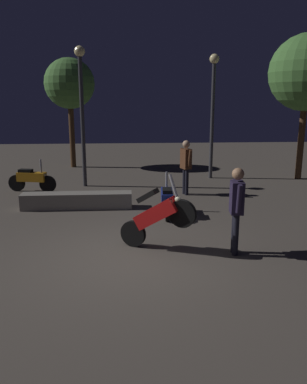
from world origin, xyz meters
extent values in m
plane|color=#4C443D|center=(0.00, 0.00, 0.00)|extent=(40.00, 40.00, 0.00)
cylinder|color=black|center=(0.11, 0.62, 0.28)|extent=(0.54, 0.36, 0.56)
cylinder|color=black|center=(1.07, 0.08, 0.86)|extent=(0.54, 0.36, 0.56)
cube|color=#B71414|center=(0.59, 0.35, 0.80)|extent=(0.99, 0.73, 0.76)
cube|color=black|center=(0.41, 0.45, 1.15)|extent=(0.49, 0.42, 0.32)
cylinder|color=gray|center=(0.89, 0.18, 1.41)|extent=(0.21, 0.15, 0.44)
sphere|color=#F2EABF|center=(0.98, 0.13, 1.14)|extent=(0.12, 0.12, 0.12)
cylinder|color=black|center=(-3.72, 5.91, 0.28)|extent=(0.57, 0.22, 0.56)
cylinder|color=black|center=(-2.65, 5.67, 0.28)|extent=(0.57, 0.22, 0.56)
cube|color=orange|center=(-3.19, 5.79, 0.51)|extent=(0.99, 0.50, 0.30)
cube|color=black|center=(-3.38, 5.84, 0.71)|extent=(0.48, 0.33, 0.10)
cylinder|color=gray|center=(-2.84, 5.72, 0.89)|extent=(0.07, 0.07, 0.45)
sphere|color=#F2EABF|center=(-2.75, 5.70, 0.56)|extent=(0.12, 0.12, 0.12)
cylinder|color=black|center=(1.01, 2.32, 0.28)|extent=(0.14, 0.57, 0.56)
cylinder|color=black|center=(1.09, 3.41, 0.28)|extent=(0.14, 0.57, 0.56)
cube|color=navy|center=(1.05, 2.87, 0.51)|extent=(0.37, 0.97, 0.30)
cube|color=black|center=(1.03, 2.67, 0.71)|extent=(0.27, 0.46, 0.10)
cylinder|color=gray|center=(1.07, 3.21, 0.89)|extent=(0.06, 0.06, 0.45)
sphere|color=#F2EABF|center=(1.08, 3.31, 0.56)|extent=(0.12, 0.12, 0.12)
cylinder|color=black|center=(2.14, 0.15, 0.43)|extent=(0.12, 0.12, 0.86)
cylinder|color=black|center=(2.13, -0.01, 0.43)|extent=(0.12, 0.12, 0.86)
cube|color=#261E38|center=(2.13, 0.07, 1.17)|extent=(0.28, 0.38, 0.64)
sphere|color=#9E7251|center=(2.13, 0.07, 1.64)|extent=(0.24, 0.24, 0.24)
cylinder|color=#261E38|center=(2.16, 0.31, 1.21)|extent=(0.11, 0.20, 0.58)
cylinder|color=#261E38|center=(2.11, -0.17, 1.21)|extent=(0.11, 0.20, 0.58)
cylinder|color=black|center=(1.85, 5.14, 0.43)|extent=(0.12, 0.12, 0.86)
cylinder|color=black|center=(1.91, 4.99, 0.43)|extent=(0.12, 0.12, 0.86)
cube|color=#59331E|center=(1.88, 5.07, 1.18)|extent=(0.35, 0.42, 0.64)
sphere|color=tan|center=(1.88, 5.07, 1.64)|extent=(0.24, 0.24, 0.24)
cylinder|color=#59331E|center=(1.80, 5.29, 1.21)|extent=(0.15, 0.21, 0.58)
cylinder|color=#59331E|center=(1.97, 4.84, 1.21)|extent=(0.15, 0.21, 0.58)
cylinder|color=#38383D|center=(-1.51, 6.56, 2.21)|extent=(0.14, 0.14, 4.43)
sphere|color=#F9E59E|center=(-1.51, 6.56, 4.57)|extent=(0.36, 0.36, 0.36)
cylinder|color=#38383D|center=(3.27, 7.68, 2.16)|extent=(0.14, 0.14, 4.33)
sphere|color=#F9E59E|center=(3.27, 7.68, 4.47)|extent=(0.36, 0.36, 0.36)
cylinder|color=#4C331E|center=(-2.45, 10.59, 1.46)|extent=(0.24, 0.24, 2.92)
sphere|color=#477A38|center=(-2.45, 10.59, 3.68)|extent=(2.18, 2.18, 2.18)
cylinder|color=#4C331E|center=(6.64, 7.29, 1.50)|extent=(0.24, 0.24, 3.00)
sphere|color=#477A38|center=(6.64, 7.29, 3.97)|extent=(2.79, 2.79, 2.79)
cube|color=gray|center=(-1.44, 3.65, 0.23)|extent=(3.10, 0.50, 0.45)
camera|label=1|loc=(0.01, -7.13, 3.06)|focal=36.27mm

